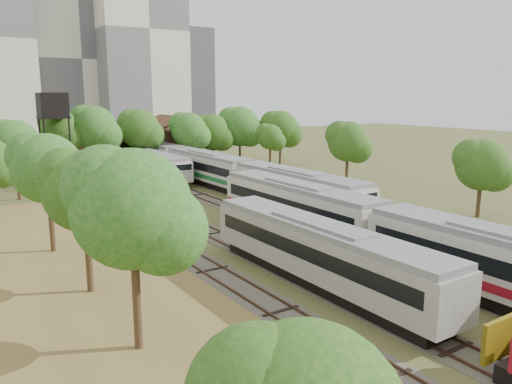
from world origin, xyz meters
TOP-DOWN VIEW (x-y plane):
  - ground at (0.00, 0.00)m, footprint 240.00×240.00m
  - dry_grass_patch at (-18.00, 8.00)m, footprint 14.00×60.00m
  - tracks at (-0.67, 25.00)m, footprint 24.60×80.00m
  - railcar_red_set at (-2.00, 5.71)m, footprint 3.18×34.58m
  - railcar_green_set at (2.00, 37.21)m, footprint 3.18×52.07m
  - railcar_rear at (-2.00, 44.01)m, footprint 2.91×16.08m
  - old_grey_coach at (-8.00, 4.87)m, footprint 2.97×18.00m
  - water_tower at (-13.57, 45.63)m, footprint 3.20×3.20m
  - rail_pile_far at (8.20, 19.53)m, footprint 0.45×7.16m
  - maintenance_shed at (-1.00, 57.98)m, footprint 16.45×11.55m
  - tree_band_left at (-19.57, 17.21)m, footprint 7.90×54.13m
  - tree_band_far at (2.44, 49.46)m, footprint 44.69×9.73m
  - tree_band_right at (14.92, 23.44)m, footprint 5.03×37.98m
  - tower_centre at (2.00, 100.00)m, footprint 20.00×18.00m
  - tower_right at (14.00, 92.00)m, footprint 18.00×16.00m
  - tower_far_right at (34.00, 110.00)m, footprint 12.00×12.00m

SIDE VIEW (x-z plane):
  - ground at x=0.00m, z-range 0.00..0.00m
  - dry_grass_patch at x=-18.00m, z-range 0.00..0.04m
  - tracks at x=-0.67m, z-range -0.05..0.14m
  - rail_pile_far at x=8.20m, z-range 0.00..0.23m
  - railcar_rear at x=-2.00m, z-range 0.10..3.70m
  - old_grey_coach at x=-8.00m, z-range 0.17..3.84m
  - railcar_red_set at x=-2.00m, z-range 0.11..4.05m
  - railcar_green_set at x=2.00m, z-range 0.11..4.05m
  - maintenance_shed at x=-1.00m, z-range -0.87..6.70m
  - tree_band_right at x=14.92m, z-range 1.13..8.95m
  - tree_band_left at x=-19.57m, z-range 1.26..10.00m
  - tree_band_far at x=2.44m, z-range 1.12..10.61m
  - water_tower at x=-13.57m, z-range 3.80..14.86m
  - tower_far_right at x=34.00m, z-range 0.00..28.00m
  - tower_centre at x=2.00m, z-range 0.00..36.00m
  - tower_right at x=14.00m, z-range 0.00..48.00m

